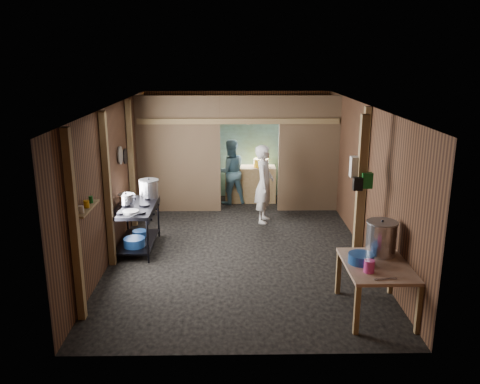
{
  "coord_description": "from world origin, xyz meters",
  "views": [
    {
      "loc": [
        -0.14,
        -8.7,
        3.46
      ],
      "look_at": [
        0.0,
        -0.2,
        1.1
      ],
      "focal_mm": 37.3,
      "sensor_mm": 36.0,
      "label": 1
    }
  ],
  "objects_px": {
    "pink_bucket": "(369,266)",
    "yellow_tub": "(261,163)",
    "gas_range": "(137,228)",
    "cook": "(264,184)",
    "prep_table": "(376,288)",
    "stove_pot_large": "(149,189)",
    "stock_pot": "(381,239)"
  },
  "relations": [
    {
      "from": "prep_table",
      "to": "stock_pot",
      "type": "distance_m",
      "value": 0.69
    },
    {
      "from": "prep_table",
      "to": "stove_pot_large",
      "type": "bearing_deg",
      "value": 140.68
    },
    {
      "from": "stock_pot",
      "to": "cook",
      "type": "height_order",
      "value": "cook"
    },
    {
      "from": "gas_range",
      "to": "cook",
      "type": "bearing_deg",
      "value": 32.23
    },
    {
      "from": "gas_range",
      "to": "pink_bucket",
      "type": "distance_m",
      "value": 4.41
    },
    {
      "from": "yellow_tub",
      "to": "gas_range",
      "type": "bearing_deg",
      "value": -128.43
    },
    {
      "from": "stock_pot",
      "to": "yellow_tub",
      "type": "relative_size",
      "value": 1.43
    },
    {
      "from": "gas_range",
      "to": "cook",
      "type": "xyz_separation_m",
      "value": [
        2.42,
        1.52,
        0.41
      ]
    },
    {
      "from": "stove_pot_large",
      "to": "stock_pot",
      "type": "bearing_deg",
      "value": -34.92
    },
    {
      "from": "gas_range",
      "to": "stove_pot_large",
      "type": "bearing_deg",
      "value": 72.11
    },
    {
      "from": "stove_pot_large",
      "to": "pink_bucket",
      "type": "xyz_separation_m",
      "value": [
        3.35,
        -3.16,
        -0.2
      ]
    },
    {
      "from": "yellow_tub",
      "to": "stove_pot_large",
      "type": "bearing_deg",
      "value": -131.69
    },
    {
      "from": "stove_pot_large",
      "to": "cook",
      "type": "distance_m",
      "value": 2.46
    },
    {
      "from": "stock_pot",
      "to": "prep_table",
      "type": "bearing_deg",
      "value": -110.8
    },
    {
      "from": "gas_range",
      "to": "pink_bucket",
      "type": "relative_size",
      "value": 8.45
    },
    {
      "from": "pink_bucket",
      "to": "yellow_tub",
      "type": "xyz_separation_m",
      "value": [
        -1.08,
        5.7,
        0.15
      ]
    },
    {
      "from": "yellow_tub",
      "to": "stock_pot",
      "type": "bearing_deg",
      "value": -74.66
    },
    {
      "from": "stock_pot",
      "to": "yellow_tub",
      "type": "height_order",
      "value": "stock_pot"
    },
    {
      "from": "stock_pot",
      "to": "pink_bucket",
      "type": "xyz_separation_m",
      "value": [
        -0.32,
        -0.59,
        -0.15
      ]
    },
    {
      "from": "stove_pot_large",
      "to": "stock_pot",
      "type": "height_order",
      "value": "stock_pot"
    },
    {
      "from": "pink_bucket",
      "to": "cook",
      "type": "distance_m",
      "value": 4.3
    },
    {
      "from": "stove_pot_large",
      "to": "pink_bucket",
      "type": "height_order",
      "value": "stove_pot_large"
    },
    {
      "from": "stove_pot_large",
      "to": "yellow_tub",
      "type": "height_order",
      "value": "stove_pot_large"
    },
    {
      "from": "cook",
      "to": "pink_bucket",
      "type": "bearing_deg",
      "value": -153.85
    },
    {
      "from": "yellow_tub",
      "to": "cook",
      "type": "relative_size",
      "value": 0.22
    },
    {
      "from": "pink_bucket",
      "to": "cook",
      "type": "bearing_deg",
      "value": 104.9
    },
    {
      "from": "prep_table",
      "to": "yellow_tub",
      "type": "distance_m",
      "value": 5.62
    },
    {
      "from": "pink_bucket",
      "to": "yellow_tub",
      "type": "bearing_deg",
      "value": 100.75
    },
    {
      "from": "stove_pot_large",
      "to": "prep_table",
      "type": "bearing_deg",
      "value": -39.32
    },
    {
      "from": "gas_range",
      "to": "prep_table",
      "type": "relative_size",
      "value": 1.16
    },
    {
      "from": "yellow_tub",
      "to": "prep_table",
      "type": "bearing_deg",
      "value": -76.85
    },
    {
      "from": "gas_range",
      "to": "cook",
      "type": "distance_m",
      "value": 2.89
    }
  ]
}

